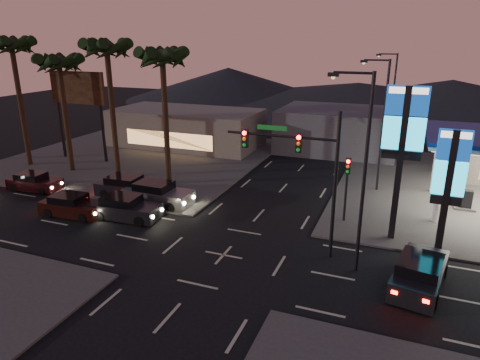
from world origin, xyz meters
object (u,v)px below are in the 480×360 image
at_px(car_lane_b_front, 158,194).
at_px(suv_station, 420,273).
at_px(car_lane_a_mid, 72,206).
at_px(car_lane_b_rear, 34,182).
at_px(traffic_signal_mast, 303,162).
at_px(car_lane_b_mid, 127,187).
at_px(pylon_sign_short, 450,174).
at_px(pylon_sign_tall, 403,134).
at_px(car_lane_a_front, 125,208).

distance_m(car_lane_b_front, suv_station, 18.07).
bearing_deg(car_lane_b_front, car_lane_a_mid, -138.69).
distance_m(car_lane_a_mid, suv_station, 21.77).
xyz_separation_m(car_lane_a_mid, car_lane_b_rear, (-6.39, 2.94, -0.03)).
bearing_deg(traffic_signal_mast, car_lane_b_mid, 164.72).
height_order(pylon_sign_short, car_lane_b_mid, pylon_sign_short).
relative_size(car_lane_a_mid, car_lane_b_front, 0.87).
relative_size(pylon_sign_tall, car_lane_b_rear, 2.08).
height_order(car_lane_b_front, suv_station, car_lane_b_front).
distance_m(pylon_sign_tall, car_lane_b_front, 16.90).
xyz_separation_m(car_lane_a_front, car_lane_a_mid, (-3.66, -0.86, -0.05)).
distance_m(pylon_sign_tall, suv_station, 7.70).
bearing_deg(car_lane_a_front, pylon_sign_tall, 10.77).
bearing_deg(car_lane_b_front, car_lane_b_rear, -175.41).
bearing_deg(suv_station, car_lane_b_front, 164.62).
height_order(car_lane_a_mid, car_lane_b_mid, car_lane_b_mid).
bearing_deg(pylon_sign_tall, car_lane_b_front, -179.20).
relative_size(pylon_sign_tall, car_lane_b_mid, 1.82).
distance_m(car_lane_a_front, car_lane_b_front, 3.01).
bearing_deg(pylon_sign_tall, traffic_signal_mast, -143.48).
bearing_deg(pylon_sign_short, car_lane_b_mid, 176.36).
bearing_deg(car_lane_b_front, car_lane_a_front, -102.77).
relative_size(traffic_signal_mast, car_lane_b_rear, 1.85).
xyz_separation_m(pylon_sign_tall, traffic_signal_mast, (-4.74, -3.51, -1.17)).
xyz_separation_m(pylon_sign_tall, car_lane_a_mid, (-20.27, -4.02, -5.73)).
distance_m(car_lane_a_mid, car_lane_b_mid, 4.59).
bearing_deg(car_lane_b_mid, car_lane_b_rear, -169.41).
relative_size(pylon_sign_short, car_lane_b_mid, 1.41).
xyz_separation_m(car_lane_a_front, car_lane_b_rear, (-10.05, 2.08, -0.07)).
height_order(pylon_sign_tall, suv_station, pylon_sign_tall).
bearing_deg(car_lane_b_mid, car_lane_a_front, -56.59).
bearing_deg(traffic_signal_mast, car_lane_a_front, 178.30).
bearing_deg(pylon_sign_tall, car_lane_a_mid, -168.77).
height_order(car_lane_a_front, car_lane_b_mid, car_lane_b_mid).
bearing_deg(car_lane_b_mid, pylon_sign_short, -3.64).
height_order(pylon_sign_tall, car_lane_b_mid, pylon_sign_tall).
bearing_deg(car_lane_b_rear, traffic_signal_mast, -6.33).
bearing_deg(car_lane_b_rear, car_lane_a_mid, -24.70).
bearing_deg(car_lane_a_front, car_lane_b_front, 77.23).
relative_size(pylon_sign_tall, pylon_sign_short, 1.29).
bearing_deg(car_lane_b_mid, suv_station, -14.76).
xyz_separation_m(car_lane_b_mid, suv_station, (20.42, -5.38, 0.01)).
bearing_deg(suv_station, traffic_signal_mast, 166.44).
relative_size(car_lane_b_mid, suv_station, 0.98).
bearing_deg(car_lane_b_rear, car_lane_a_front, -11.68).
height_order(car_lane_a_mid, car_lane_b_front, car_lane_b_front).
bearing_deg(pylon_sign_short, suv_station, -104.18).
height_order(traffic_signal_mast, car_lane_a_mid, traffic_signal_mast).
relative_size(traffic_signal_mast, car_lane_a_front, 1.66).
xyz_separation_m(car_lane_a_front, car_lane_b_mid, (-2.32, 3.52, 0.02)).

